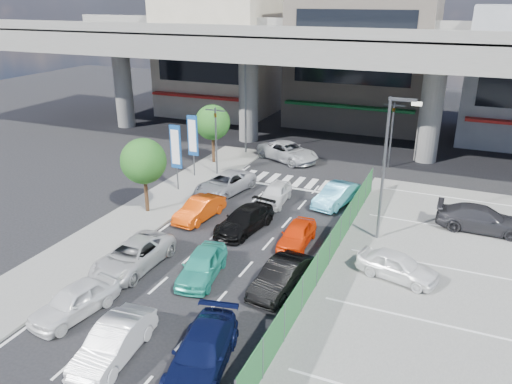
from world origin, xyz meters
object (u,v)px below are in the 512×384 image
at_px(taxi_orange_right, 297,234).
at_px(hatch_black_mid_right, 281,277).
at_px(taxi_teal_mid, 202,265).
at_px(sedan_black_mid, 244,220).
at_px(minivan_navy_back, 202,352).
at_px(taxi_orange_left, 200,209).
at_px(street_lamp_right, 388,158).
at_px(crossing_wagon_silver, 288,152).
at_px(wagon_silver_front_left, 225,183).
at_px(sedan_white_front_mid, 275,194).
at_px(traffic_light_left, 216,125).
at_px(tree_near, 143,161).
at_px(traffic_cone, 361,256).
at_px(signboard_far, 193,137).
at_px(sedan_white_mid_left, 133,256).
at_px(van_white_back_left, 75,301).
at_px(traffic_light_right, 393,119).
at_px(signboard_near, 176,149).
at_px(tree_far, 213,123).
at_px(street_lamp_left, 247,99).
at_px(parked_sedan_white, 397,266).
at_px(parked_sedan_dgrey, 482,219).
at_px(hatch_white_back_mid, 114,342).

bearing_deg(taxi_orange_right, hatch_black_mid_right, -81.81).
distance_m(taxi_teal_mid, sedan_black_mid, 5.59).
distance_m(minivan_navy_back, taxi_orange_left, 13.23).
distance_m(street_lamp_right, sedan_black_mid, 8.75).
distance_m(taxi_orange_left, crossing_wagon_silver, 13.19).
height_order(taxi_orange_left, crossing_wagon_silver, crossing_wagon_silver).
distance_m(hatch_black_mid_right, wagon_silver_front_left, 12.72).
bearing_deg(taxi_orange_left, sedan_white_front_mid, 57.71).
xyz_separation_m(traffic_light_left, tree_near, (-0.80, -8.00, -0.55)).
relative_size(taxi_orange_right, traffic_cone, 5.79).
relative_size(signboard_far, sedan_black_mid, 1.03).
bearing_deg(sedan_white_mid_left, van_white_back_left, -87.74).
xyz_separation_m(traffic_light_right, signboard_near, (-12.70, -11.01, -0.87)).
xyz_separation_m(taxi_teal_mid, crossing_wagon_silver, (-2.46, 19.10, 0.07)).
height_order(street_lamp_right, sedan_black_mid, street_lamp_right).
bearing_deg(tree_far, taxi_teal_mid, -64.13).
relative_size(traffic_light_right, street_lamp_left, 0.65).
distance_m(wagon_silver_front_left, parked_sedan_white, 14.42).
distance_m(traffic_light_right, traffic_cone, 16.49).
relative_size(sedan_white_mid_left, taxi_orange_left, 1.25).
bearing_deg(street_lamp_left, traffic_light_left, -88.80).
bearing_deg(crossing_wagon_silver, signboard_near, 178.54).
xyz_separation_m(traffic_light_left, sedan_white_mid_left, (2.56, -14.08, -3.25)).
xyz_separation_m(minivan_navy_back, taxi_teal_mid, (-3.07, 5.55, 0.00)).
relative_size(sedan_white_front_mid, parked_sedan_dgrey, 0.77).
height_order(signboard_near, sedan_white_mid_left, signboard_near).
bearing_deg(taxi_teal_mid, traffic_cone, 24.13).
bearing_deg(street_lamp_left, van_white_back_left, -83.45).
bearing_deg(signboard_far, traffic_light_left, 35.70).
bearing_deg(hatch_black_mid_right, street_lamp_left, 125.55).
relative_size(traffic_light_right, tree_near, 1.08).
distance_m(tree_near, wagon_silver_front_left, 6.39).
bearing_deg(traffic_light_right, street_lamp_left, -175.17).
height_order(van_white_back_left, hatch_black_mid_right, same).
height_order(sedan_white_front_mid, traffic_cone, sedan_white_front_mid).
bearing_deg(hatch_white_back_mid, tree_far, 103.27).
height_order(signboard_far, hatch_white_back_mid, signboard_far).
height_order(traffic_light_right, parked_sedan_white, traffic_light_right).
relative_size(traffic_light_right, hatch_black_mid_right, 1.24).
distance_m(traffic_light_left, wagon_silver_front_left, 4.97).
bearing_deg(signboard_far, street_lamp_right, -18.68).
xyz_separation_m(hatch_white_back_mid, wagon_silver_front_left, (-3.73, 16.84, 0.00)).
height_order(hatch_white_back_mid, taxi_orange_right, hatch_white_back_mid).
xyz_separation_m(traffic_light_left, parked_sedan_white, (14.85, -9.97, -3.21)).
height_order(hatch_white_back_mid, sedan_black_mid, hatch_white_back_mid).
xyz_separation_m(signboard_near, crossing_wagon_silver, (4.72, 9.57, -2.30)).
bearing_deg(parked_sedan_white, parked_sedan_dgrey, -12.20).
bearing_deg(signboard_near, minivan_navy_back, -55.81).
xyz_separation_m(van_white_back_left, taxi_orange_left, (0.05, 10.75, -0.04)).
distance_m(van_white_back_left, taxi_teal_mid, 5.94).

